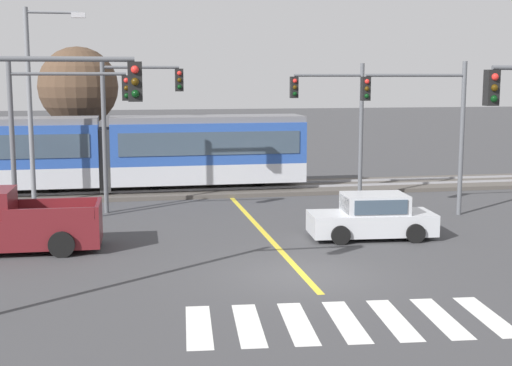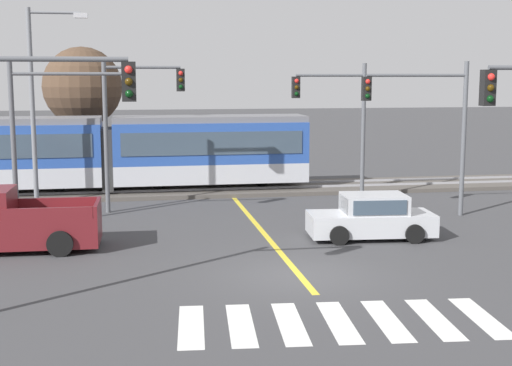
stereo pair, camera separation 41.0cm
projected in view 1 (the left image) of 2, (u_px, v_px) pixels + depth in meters
The scene contains 22 objects.
ground_plane at pixel (303, 275), 19.72m from camera, with size 200.00×200.00×0.00m, color #3D3D3F.
track_bed at pixel (226, 189), 34.05m from camera, with size 120.00×4.00×0.18m, color #4C4742.
rail_near at pixel (228, 189), 33.33m from camera, with size 120.00×0.08×0.10m, color #939399.
rail_far at pixel (223, 184), 34.73m from camera, with size 120.00×0.08×0.10m, color #939399.
light_rail_tram at pixel (105, 151), 32.72m from camera, with size 18.50×2.64×3.43m.
crosswalk_stripe_0 at pixel (199, 326), 15.66m from camera, with size 0.56×2.80×0.01m, color silver.
crosswalk_stripe_1 at pixel (249, 325), 15.77m from camera, with size 0.56×2.80×0.01m, color silver.
crosswalk_stripe_2 at pixel (298, 323), 15.88m from camera, with size 0.56×2.80×0.01m, color silver.
crosswalk_stripe_3 at pixel (346, 321), 15.99m from camera, with size 0.56×2.80×0.01m, color silver.
crosswalk_stripe_4 at pixel (394, 319), 16.11m from camera, with size 0.56×2.80×0.01m, color silver.
crosswalk_stripe_5 at pixel (441, 318), 16.22m from camera, with size 0.56×2.80×0.01m, color silver.
crosswalk_stripe_6 at pixel (487, 316), 16.33m from camera, with size 0.56×2.80×0.01m, color silver.
lane_centre_line at pixel (264, 233), 25.03m from camera, with size 0.20×14.60×0.01m, color gold.
sedan_crossing at pixel (372, 218), 24.14m from camera, with size 4.32×2.16×1.52m.
pickup_truck at pixel (9, 225), 22.24m from camera, with size 5.45×2.34×1.98m.
traffic_light_far_left at pixel (131, 111), 28.28m from camera, with size 3.25×0.38×6.19m.
traffic_light_mid_left at pixel (54, 118), 25.15m from camera, with size 4.25×0.38×6.03m.
traffic_light_mid_right at pixel (428, 115), 27.46m from camera, with size 4.25×0.38×6.02m.
traffic_light_near_left at pixel (33, 136), 15.90m from camera, with size 3.75×0.38×6.26m.
traffic_light_far_right at pixel (338, 113), 30.50m from camera, with size 3.25×0.38×6.00m.
street_lamp_west at pixel (35, 94), 29.17m from camera, with size 2.45×0.28×8.21m.
bare_tree_west at pixel (78, 87), 36.86m from camera, with size 4.11×4.11×6.97m.
Camera 1 is at (-4.86, -18.54, 5.45)m, focal length 50.00 mm.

